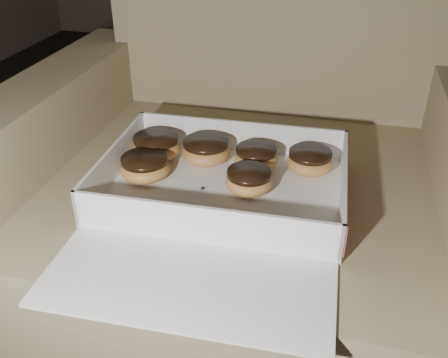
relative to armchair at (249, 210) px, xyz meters
name	(u,v)px	position (x,y,z in m)	size (l,w,h in m)	color
floor	(328,312)	(0.20, 0.05, -0.31)	(4.50, 4.50, 0.00)	black
armchair	(249,210)	(0.00, 0.00, 0.00)	(0.95, 0.80, 0.99)	#877556
bakery_box	(220,199)	(-0.02, -0.18, 0.14)	(0.43, 0.50, 0.07)	white
donut_a	(256,157)	(0.02, -0.05, 0.16)	(0.08, 0.08, 0.04)	#C17C43
donut_b	(145,167)	(-0.17, -0.14, 0.16)	(0.09, 0.09, 0.05)	#C17C43
donut_c	(310,161)	(0.12, -0.04, 0.16)	(0.09, 0.09, 0.04)	#C17C43
donut_d	(206,150)	(-0.08, -0.05, 0.16)	(0.09, 0.09, 0.05)	#C17C43
donut_e	(249,180)	(0.02, -0.14, 0.16)	(0.08, 0.08, 0.04)	#C17C43
donut_f	(157,146)	(-0.18, -0.06, 0.16)	(0.09, 0.09, 0.05)	#C17C43
crumb_a	(318,248)	(0.16, -0.27, 0.14)	(0.01, 0.01, 0.00)	black
crumb_b	(301,219)	(0.12, -0.20, 0.14)	(0.01, 0.01, 0.00)	black
crumb_c	(203,188)	(-0.06, -0.15, 0.14)	(0.01, 0.01, 0.00)	black
crumb_d	(230,223)	(0.01, -0.24, 0.14)	(0.01, 0.01, 0.00)	black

